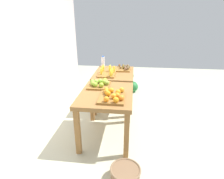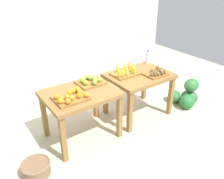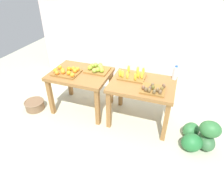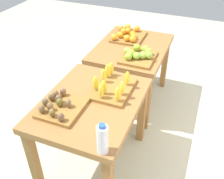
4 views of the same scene
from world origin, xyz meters
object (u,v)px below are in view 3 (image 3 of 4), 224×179
Objects in this scene: water_bottle at (175,73)px; watermelon_pile at (199,136)px; display_table_right at (142,89)px; orange_bin at (67,72)px; kiwi_bin at (153,89)px; apple_bin at (97,69)px; display_table_left at (81,78)px; banana_crate at (132,76)px; wicker_basket at (35,105)px.

watermelon_pile is at bearing -49.36° from water_bottle.
orange_bin is at bearing -174.86° from display_table_right.
watermelon_pile is (0.78, -0.10, -0.62)m from kiwi_bin.
apple_bin reaches higher than kiwi_bin.
display_table_left is at bearing 172.27° from watermelon_pile.
orange_bin is 0.65× the size of watermelon_pile.
water_bottle reaches higher than apple_bin.
banana_crate reaches higher than display_table_right.
display_table_left reaches higher than wicker_basket.
display_table_right is at bearing 5.14° from orange_bin.
apple_bin is 1.11m from kiwi_bin.
kiwi_bin reaches higher than display_table_left.
apple_bin is at bearing 162.14° from kiwi_bin.
display_table_right is 2.80× the size of wicker_basket.
water_bottle reaches higher than orange_bin.
display_table_left is 1.53× the size of watermelon_pile.
banana_crate is at bearing 151.41° from display_table_right.
display_table_left is at bearing -149.54° from apple_bin.
display_table_left is 4.28× the size of water_bottle.
wicker_basket is at bearing -165.53° from banana_crate.
orange_bin reaches higher than watermelon_pile.
display_table_right is at bearing 0.00° from display_table_left.
wicker_basket is at bearing -164.94° from water_bottle.
display_table_left is 1.34m from kiwi_bin.
water_bottle is (0.27, 0.49, 0.08)m from kiwi_bin.
orange_bin is 1.19× the size of wicker_basket.
watermelon_pile is at bearing -4.16° from orange_bin.
water_bottle is at bearing 13.52° from orange_bin.
wicker_basket is (-1.13, -0.51, -0.72)m from apple_bin.
wicker_basket is (-0.86, -0.35, -0.56)m from display_table_left.
banana_crate is 1.98m from wicker_basket.
apple_bin is 1.08× the size of wicker_basket.
kiwi_bin is 0.53× the size of watermelon_pile.
banana_crate is at bearing 6.83° from display_table_left.
orange_bin is 1.82× the size of water_bottle.
kiwi_bin is at bearing 172.61° from watermelon_pile.
display_table_right is (1.12, 0.00, 0.00)m from display_table_left.
wicker_basket is at bearing -157.96° from display_table_left.
orange_bin is at bearing -168.41° from banana_crate.
orange_bin is 1.01m from wicker_basket.
apple_bin is 1.11× the size of kiwi_bin.
banana_crate reaches higher than kiwi_bin.
orange_bin is 1.11× the size of apple_bin.
banana_crate is 0.65× the size of watermelon_pile.
apple_bin reaches higher than display_table_right.
banana_crate is 0.50m from kiwi_bin.
display_table_right is 2.36× the size of banana_crate.
display_table_left is 1.12m from display_table_right.
apple_bin reaches higher than watermelon_pile.
banana_crate is (0.65, -0.05, 0.00)m from apple_bin.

